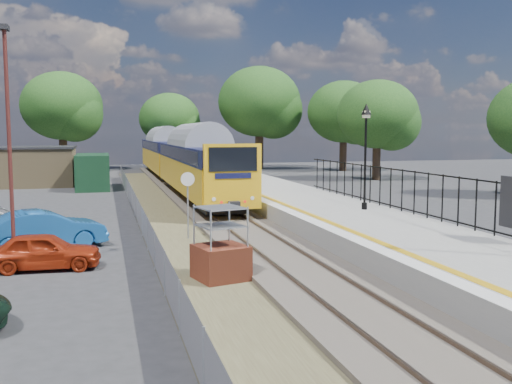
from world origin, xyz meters
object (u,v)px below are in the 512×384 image
object	(u,v)px
carpark_lamp	(9,134)
car_blue	(44,230)
victorian_lamp_north	(366,131)
car_red	(44,251)
train	(177,156)
brick_plinth	(221,245)
speed_sign	(188,194)

from	to	relation	value
carpark_lamp	car_blue	world-z (taller)	carpark_lamp
victorian_lamp_north	car_blue	bearing A→B (deg)	-176.38
car_red	car_blue	world-z (taller)	car_blue
car_red	car_blue	bearing A→B (deg)	7.90
train	car_blue	world-z (taller)	train
victorian_lamp_north	car_blue	world-z (taller)	victorian_lamp_north
train	brick_plinth	distance (m)	30.11
speed_sign	carpark_lamp	world-z (taller)	carpark_lamp
victorian_lamp_north	train	bearing A→B (deg)	102.94
brick_plinth	car_blue	xyz separation A→B (m)	(-5.34, 6.08, -0.33)
car_blue	car_red	bearing A→B (deg)	168.06
train	brick_plinth	xyz separation A→B (m)	(-2.50, -29.98, -1.29)
brick_plinth	car_blue	bearing A→B (deg)	131.29
victorian_lamp_north	car_blue	xyz separation A→B (m)	(-13.14, -0.83, -3.58)
carpark_lamp	train	bearing A→B (deg)	72.85
train	speed_sign	bearing A→B (deg)	-96.08
speed_sign	car_blue	size ratio (longest dim) A/B	0.62
car_red	victorian_lamp_north	bearing A→B (deg)	-69.41
victorian_lamp_north	carpark_lamp	distance (m)	14.31
brick_plinth	speed_sign	bearing A→B (deg)	90.00
victorian_lamp_north	brick_plinth	world-z (taller)	victorian_lamp_north
brick_plinth	train	bearing A→B (deg)	85.23
victorian_lamp_north	speed_sign	size ratio (longest dim) A/B	1.71
carpark_lamp	car_red	bearing A→B (deg)	1.52
carpark_lamp	car_red	distance (m)	3.71
train	carpark_lamp	xyz separation A→B (m)	(-8.39, -27.21, 1.86)
train	speed_sign	size ratio (longest dim) A/B	15.13
train	car_blue	bearing A→B (deg)	-108.16
speed_sign	brick_plinth	bearing A→B (deg)	-86.94
brick_plinth	car_red	size ratio (longest dim) A/B	0.63
train	carpark_lamp	bearing A→B (deg)	-107.15
carpark_lamp	car_red	size ratio (longest dim) A/B	2.15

